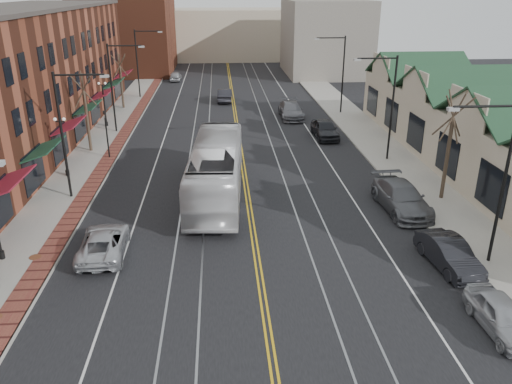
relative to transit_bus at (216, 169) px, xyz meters
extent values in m
plane|color=black|center=(2.00, -15.79, -1.82)|extent=(160.00, 160.00, 0.00)
cube|color=gray|center=(-10.00, 4.21, -1.75)|extent=(4.00, 120.00, 0.15)
cube|color=gray|center=(14.00, 4.21, -1.75)|extent=(4.00, 120.00, 0.15)
cube|color=brown|center=(-17.00, 11.21, 3.68)|extent=(10.00, 50.00, 11.00)
cube|color=#BCAB90|center=(20.00, 4.21, 0.48)|extent=(8.00, 36.00, 4.60)
cube|color=brown|center=(-14.00, 54.21, 5.18)|extent=(14.00, 18.00, 14.00)
cube|color=#BCAB90|center=(2.00, 69.21, 2.68)|extent=(22.00, 14.00, 9.00)
cube|color=slate|center=(17.00, 49.21, 3.68)|extent=(12.00, 16.00, 11.00)
cylinder|color=black|center=(-9.50, 0.21, 2.33)|extent=(0.16, 0.16, 8.00)
cylinder|color=black|center=(-8.00, 0.21, 6.13)|extent=(3.00, 0.12, 0.12)
cube|color=#999999|center=(-6.50, 0.21, 6.03)|extent=(0.50, 0.25, 0.15)
cylinder|color=black|center=(-9.50, 16.21, 2.33)|extent=(0.16, 0.16, 8.00)
cylinder|color=black|center=(-8.00, 16.21, 6.13)|extent=(3.00, 0.12, 0.12)
cube|color=#999999|center=(-6.50, 16.21, 6.03)|extent=(0.50, 0.25, 0.15)
cylinder|color=black|center=(-9.50, 32.21, 2.33)|extent=(0.16, 0.16, 8.00)
cylinder|color=black|center=(-8.00, 32.21, 6.13)|extent=(3.00, 0.12, 0.12)
cube|color=#999999|center=(-6.50, 32.21, 6.03)|extent=(0.50, 0.25, 0.15)
cylinder|color=black|center=(13.50, -9.79, 2.33)|extent=(0.16, 0.16, 8.00)
cylinder|color=black|center=(12.00, -9.79, 6.13)|extent=(3.00, 0.12, 0.12)
cube|color=#999999|center=(10.50, -9.79, 6.03)|extent=(0.50, 0.25, 0.15)
cylinder|color=black|center=(13.50, 6.21, 2.33)|extent=(0.16, 0.16, 8.00)
cylinder|color=black|center=(12.00, 6.21, 6.13)|extent=(3.00, 0.12, 0.12)
cube|color=#999999|center=(10.50, 6.21, 6.03)|extent=(0.50, 0.25, 0.15)
cylinder|color=black|center=(13.50, 22.21, 2.33)|extent=(0.16, 0.16, 8.00)
cylinder|color=black|center=(12.00, 22.21, 6.13)|extent=(3.00, 0.12, 0.12)
cube|color=#999999|center=(10.50, 22.21, 6.03)|extent=(0.50, 0.25, 0.15)
cylinder|color=black|center=(-10.80, -7.79, -1.47)|extent=(0.28, 0.28, 0.40)
cylinder|color=black|center=(-10.80, 4.21, -1.47)|extent=(0.28, 0.28, 0.40)
cylinder|color=black|center=(-10.80, 4.21, 0.33)|extent=(0.14, 0.14, 4.00)
cube|color=black|center=(-10.80, 4.21, 2.33)|extent=(0.60, 0.06, 0.06)
sphere|color=white|center=(-11.10, 4.21, 2.48)|extent=(0.24, 0.24, 0.24)
sphere|color=white|center=(-10.50, 4.21, 2.48)|extent=(0.24, 0.24, 0.24)
cylinder|color=black|center=(-10.80, 18.21, -1.47)|extent=(0.28, 0.28, 0.40)
cylinder|color=black|center=(-10.80, 18.21, 0.33)|extent=(0.14, 0.14, 4.00)
cube|color=black|center=(-10.80, 18.21, 2.33)|extent=(0.60, 0.06, 0.06)
sphere|color=white|center=(-11.10, 18.21, 2.48)|extent=(0.24, 0.24, 0.24)
sphere|color=white|center=(-10.50, 18.21, 2.48)|extent=(0.24, 0.24, 0.24)
cylinder|color=#382B21|center=(-10.50, 10.21, 0.78)|extent=(0.24, 0.24, 4.90)
cylinder|color=#382B21|center=(-10.50, 10.21, 3.33)|extent=(0.58, 1.37, 2.90)
cylinder|color=#382B21|center=(-10.50, 10.21, 3.33)|extent=(1.60, 0.66, 2.78)
cylinder|color=#382B21|center=(-10.50, 10.21, 3.33)|extent=(0.53, 1.23, 2.96)
cylinder|color=#382B21|center=(-10.50, 10.21, 3.33)|extent=(1.69, 1.03, 2.64)
cylinder|color=#382B21|center=(-10.50, 10.21, 3.33)|extent=(1.78, 1.29, 2.48)
cylinder|color=#382B21|center=(-10.50, 26.21, 0.60)|extent=(0.24, 0.24, 4.55)
cylinder|color=#382B21|center=(-10.50, 26.21, 2.98)|extent=(0.55, 1.28, 2.69)
cylinder|color=#382B21|center=(-10.50, 26.21, 2.98)|extent=(1.49, 0.62, 2.58)
cylinder|color=#382B21|center=(-10.50, 26.21, 2.98)|extent=(0.50, 1.15, 2.75)
cylinder|color=#382B21|center=(-10.50, 26.21, 2.98)|extent=(1.57, 0.97, 2.45)
cylinder|color=#382B21|center=(-10.50, 26.21, 2.98)|extent=(1.66, 1.20, 2.30)
cylinder|color=#382B21|center=(14.50, -1.79, 0.95)|extent=(0.24, 0.24, 5.25)
cylinder|color=#382B21|center=(14.50, -1.79, 3.68)|extent=(0.61, 1.46, 3.10)
cylinder|color=#382B21|center=(14.50, -1.79, 3.68)|extent=(1.70, 0.70, 2.97)
cylinder|color=#382B21|center=(14.50, -1.79, 3.68)|extent=(0.56, 1.31, 3.17)
cylinder|color=#382B21|center=(14.50, -1.79, 3.68)|extent=(1.80, 1.10, 2.82)
cylinder|color=#382B21|center=(14.50, -1.79, 3.68)|extent=(1.90, 1.37, 2.65)
cylinder|color=#592D19|center=(-9.20, -7.79, -1.67)|extent=(0.60, 0.60, 0.02)
cylinder|color=black|center=(-8.60, 8.21, -0.07)|extent=(0.12, 0.12, 3.20)
imported|color=black|center=(-8.60, 8.21, 1.68)|extent=(0.18, 0.15, 0.90)
imported|color=silver|center=(0.00, 0.00, 0.00)|extent=(3.87, 13.25, 3.65)
imported|color=#B8BBC0|center=(-5.80, -7.44, -1.15)|extent=(2.44, 4.95, 1.35)
imported|color=#A7A9AF|center=(11.30, -14.91, -1.15)|extent=(1.68, 4.01, 1.36)
imported|color=black|center=(11.30, -10.01, -1.10)|extent=(1.99, 4.55, 1.45)
imported|color=#5A5B61|center=(11.30, -3.21, -0.98)|extent=(2.66, 5.90, 1.68)
imported|color=#222327|center=(9.84, 12.95, -1.00)|extent=(2.11, 4.92, 1.65)
imported|color=black|center=(1.00, 29.27, -1.05)|extent=(1.81, 4.73, 1.54)
imported|color=slate|center=(7.80, 20.62, -1.00)|extent=(2.36, 5.71, 1.65)
imported|color=#A8AAAF|center=(-6.00, 44.20, -1.15)|extent=(1.60, 3.97, 1.35)
camera|label=1|loc=(0.31, -30.60, 10.96)|focal=35.00mm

